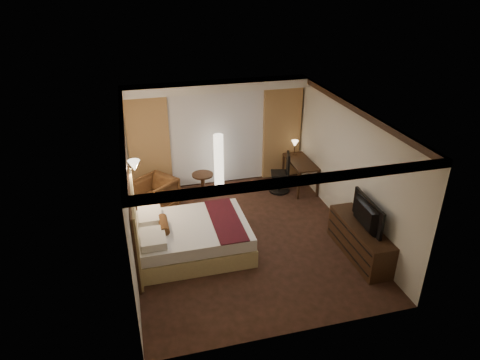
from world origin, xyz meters
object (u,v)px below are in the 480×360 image
object	(u,v)px
office_chair	(280,172)
television	(363,211)
floor_lamp	(219,163)
bed	(194,237)
dresser	(360,240)
side_table	(203,184)
armchair	(156,192)
desk	(300,175)

from	to	relation	value
office_chair	television	bearing A→B (deg)	-63.67
television	floor_lamp	bearing A→B (deg)	34.04
floor_lamp	office_chair	size ratio (longest dim) A/B	1.45
bed	dresser	world-z (taller)	dresser
side_table	office_chair	bearing A→B (deg)	-8.88
bed	armchair	distance (m)	2.01
bed	dresser	bearing A→B (deg)	-17.13
armchair	floor_lamp	bearing A→B (deg)	67.98
desk	dresser	bearing A→B (deg)	-89.04
office_chair	dresser	size ratio (longest dim) A/B	0.60
television	office_chair	bearing A→B (deg)	14.04
armchair	side_table	xyz separation A→B (m)	(1.17, 0.36, -0.13)
office_chair	dresser	world-z (taller)	office_chair
bed	armchair	world-z (taller)	armchair
floor_lamp	office_chair	world-z (taller)	floor_lamp
floor_lamp	television	distance (m)	3.95
side_table	desk	size ratio (longest dim) A/B	0.48
side_table	desk	bearing A→B (deg)	-5.72
bed	armchair	xyz separation A→B (m)	(-0.57, 1.93, 0.10)
television	desk	bearing A→B (deg)	3.22
armchair	office_chair	bearing A→B (deg)	52.33
dresser	television	xyz separation A→B (m)	(-0.03, 0.00, 0.66)
side_table	office_chair	world-z (taller)	office_chair
dresser	television	world-z (taller)	television
armchair	office_chair	world-z (taller)	office_chair
office_chair	dresser	distance (m)	3.01
armchair	office_chair	size ratio (longest dim) A/B	0.79
desk	office_chair	world-z (taller)	office_chair
armchair	desk	distance (m)	3.64
desk	dresser	size ratio (longest dim) A/B	0.68
side_table	desk	distance (m)	2.48
office_chair	television	distance (m)	3.04
side_table	television	bearing A→B (deg)	-52.55
floor_lamp	side_table	bearing A→B (deg)	-163.68
side_table	office_chair	xyz separation A→B (m)	(1.90, -0.30, 0.24)
desk	television	distance (m)	3.06
bed	office_chair	world-z (taller)	office_chair
floor_lamp	television	xyz separation A→B (m)	(2.04, -3.37, 0.24)
armchair	bed	bearing A→B (deg)	-22.21
armchair	dresser	xyz separation A→B (m)	(3.68, -2.88, -0.07)
armchair	desk	world-z (taller)	armchair
office_chair	dresser	xyz separation A→B (m)	(0.61, -2.94, -0.18)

